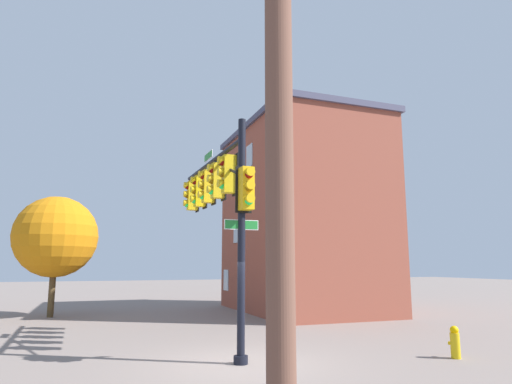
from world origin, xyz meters
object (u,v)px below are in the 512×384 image
at_px(signal_pole_assembly, 217,193).
at_px(fire_hydrant, 455,342).
at_px(tree_near, 56,237).
at_px(brick_building, 301,217).
at_px(utility_pole, 279,98).

bearing_deg(signal_pole_assembly, fire_hydrant, -122.19).
relative_size(tree_near, brick_building, 0.57).
bearing_deg(fire_hydrant, signal_pole_assembly, 57.81).
height_order(signal_pole_assembly, tree_near, signal_pole_assembly).
height_order(utility_pole, fire_hydrant, utility_pole).
xyz_separation_m(utility_pole, tree_near, (19.45, 3.35, -0.32)).
distance_m(tree_near, brick_building, 12.42).
xyz_separation_m(fire_hydrant, brick_building, (11.99, -1.43, 4.59)).
distance_m(signal_pole_assembly, utility_pole, 9.45).
xyz_separation_m(signal_pole_assembly, brick_building, (8.47, -7.03, 0.38)).
distance_m(utility_pole, fire_hydrant, 10.09).
distance_m(fire_hydrant, brick_building, 12.92).
xyz_separation_m(signal_pole_assembly, fire_hydrant, (-3.53, -5.60, -4.21)).
distance_m(utility_pole, tree_near, 19.74).
height_order(signal_pole_assembly, brick_building, brick_building).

